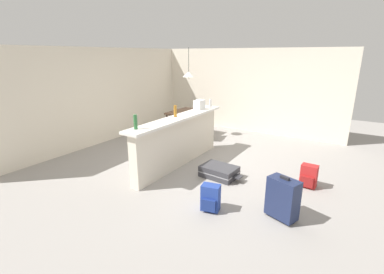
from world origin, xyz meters
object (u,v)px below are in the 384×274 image
object	(u,v)px
grocery_bag	(199,105)
suitcase_upright_navy	(283,198)
pendant_lamp	(189,74)
bottle_amber	(175,111)
dining_chair_near_partition	(201,122)
bottle_green	(135,122)
dining_table	(187,114)
suitcase_flat_charcoal	(219,171)
bottle_white	(210,104)
backpack_red	(309,176)
backpack_blue	(210,198)

from	to	relation	value
grocery_bag	suitcase_upright_navy	bearing A→B (deg)	-126.00
grocery_bag	pendant_lamp	bearing A→B (deg)	43.61
bottle_amber	dining_chair_near_partition	xyz separation A→B (m)	(1.89, 0.48, -0.68)
bottle_amber	bottle_green	bearing A→B (deg)	179.47
dining_table	dining_chair_near_partition	bearing A→B (deg)	-97.53
bottle_amber	dining_chair_near_partition	distance (m)	2.07
pendant_lamp	suitcase_flat_charcoal	size ratio (longest dim) A/B	0.97
bottle_green	dining_chair_near_partition	xyz separation A→B (m)	(3.06, 0.47, -0.69)
dining_table	pendant_lamp	bearing A→B (deg)	-102.59
bottle_white	suitcase_upright_navy	distance (m)	3.28
bottle_green	backpack_red	world-z (taller)	bottle_green
suitcase_flat_charcoal	bottle_white	bearing A→B (deg)	35.65
bottle_amber	grocery_bag	world-z (taller)	bottle_amber
grocery_bag	pendant_lamp	world-z (taller)	pendant_lamp
grocery_bag	bottle_white	bearing A→B (deg)	-25.04
bottle_green	suitcase_upright_navy	size ratio (longest dim) A/B	0.38
backpack_blue	suitcase_upright_navy	bearing A→B (deg)	-69.85
bottle_amber	pendant_lamp	distance (m)	2.24
dining_table	backpack_blue	xyz separation A→B (m)	(-3.18, -2.54, -0.44)
bottle_green	pendant_lamp	size ratio (longest dim) A/B	0.31
suitcase_upright_navy	dining_chair_near_partition	bearing A→B (deg)	47.39
bottle_white	backpack_blue	distance (m)	3.00
backpack_blue	pendant_lamp	bearing A→B (deg)	37.73
backpack_red	backpack_blue	bearing A→B (deg)	145.52
bottle_amber	pendant_lamp	size ratio (longest dim) A/B	0.30
bottle_green	grocery_bag	xyz separation A→B (m)	(2.14, -0.01, -0.02)
grocery_bag	backpack_red	distance (m)	2.87
dining_table	bottle_amber	bearing A→B (deg)	-152.56
suitcase_upright_navy	backpack_red	size ratio (longest dim) A/B	1.60
bottle_green	backpack_blue	distance (m)	1.83
bottle_green	backpack_blue	bearing A→B (deg)	-91.74
dining_chair_near_partition	suitcase_flat_charcoal	world-z (taller)	dining_chair_near_partition
pendant_lamp	suitcase_flat_charcoal	bearing A→B (deg)	-134.87
bottle_amber	grocery_bag	size ratio (longest dim) A/B	0.94
suitcase_flat_charcoal	suitcase_upright_navy	xyz separation A→B (m)	(-0.79, -1.42, 0.22)
bottle_green	bottle_amber	xyz separation A→B (m)	(1.17, -0.01, -0.01)
suitcase_flat_charcoal	backpack_blue	size ratio (longest dim) A/B	2.02
pendant_lamp	backpack_red	size ratio (longest dim) A/B	1.96
bottle_green	pendant_lamp	bearing A→B (deg)	16.40
dining_table	backpack_red	bearing A→B (deg)	-112.72
suitcase_flat_charcoal	bottle_green	bearing A→B (deg)	135.42
bottle_green	dining_chair_near_partition	distance (m)	3.17
bottle_green	bottle_white	bearing A→B (deg)	-3.54
bottle_amber	backpack_red	bearing A→B (deg)	-80.76
bottle_amber	dining_table	world-z (taller)	bottle_amber
backpack_red	grocery_bag	bearing A→B (deg)	78.48
bottle_amber	suitcase_upright_navy	world-z (taller)	bottle_amber
bottle_green	dining_table	distance (m)	3.34
bottle_green	dining_chair_near_partition	world-z (taller)	bottle_green
grocery_bag	dining_table	size ratio (longest dim) A/B	0.24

